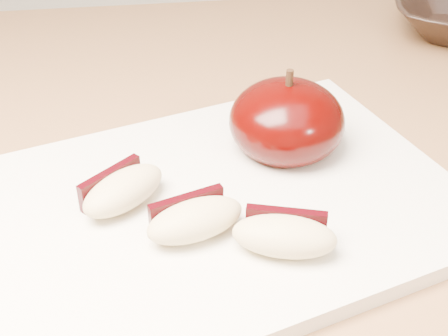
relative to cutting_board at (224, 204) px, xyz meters
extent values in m
cube|color=silver|center=(0.02, 0.79, -0.46)|extent=(2.40, 0.60, 0.90)
cube|color=#8E5F3E|center=(0.02, 0.09, -0.03)|extent=(1.64, 0.64, 0.04)
cube|color=white|center=(0.00, 0.00, 0.00)|extent=(0.38, 0.32, 0.01)
ellipsoid|color=black|center=(0.06, 0.06, 0.03)|extent=(0.11, 0.11, 0.06)
cylinder|color=black|center=(0.06, 0.06, 0.07)|extent=(0.01, 0.01, 0.01)
ellipsoid|color=beige|center=(-0.07, 0.00, 0.02)|extent=(0.07, 0.07, 0.02)
cube|color=black|center=(-0.08, 0.01, 0.02)|extent=(0.04, 0.04, 0.02)
ellipsoid|color=beige|center=(-0.02, -0.04, 0.02)|extent=(0.07, 0.05, 0.02)
cube|color=black|center=(-0.03, -0.02, 0.02)|extent=(0.05, 0.02, 0.02)
ellipsoid|color=beige|center=(0.03, -0.06, 0.02)|extent=(0.07, 0.05, 0.02)
cube|color=black|center=(0.03, -0.05, 0.02)|extent=(0.05, 0.02, 0.02)
camera|label=1|loc=(-0.05, -0.34, 0.28)|focal=50.00mm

